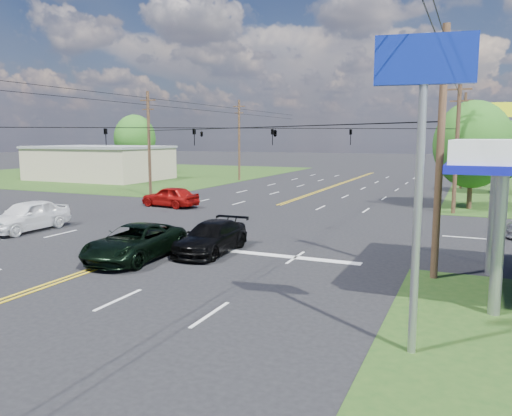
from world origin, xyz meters
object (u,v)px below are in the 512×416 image
at_px(tree_right_a, 473,145).
at_px(suv_black, 211,237).
at_px(pole_se, 440,151).
at_px(tree_right_b, 502,150).
at_px(pole_right_far, 463,140).
at_px(pole_ne, 457,144).
at_px(tree_far_l, 135,139).
at_px(polesign_se, 423,106).
at_px(retail_nw, 100,164).
at_px(pole_left_far, 239,139).
at_px(pole_nw, 149,143).
at_px(pickup_dkgreen, 135,242).
at_px(pickup_white, 27,216).

relative_size(tree_right_a, suv_black, 1.62).
distance_m(pole_se, suv_black, 10.85).
bearing_deg(pole_se, suv_black, 177.60).
bearing_deg(tree_right_b, pole_right_far, 131.19).
distance_m(pole_ne, tree_far_l, 50.54).
xyz_separation_m(pole_right_far, polesign_se, (0.00, -44.35, 0.99)).
height_order(pole_right_far, polesign_se, pole_right_far).
height_order(pole_se, polesign_se, pole_se).
distance_m(retail_nw, pole_ne, 45.02).
height_order(pole_se, pole_left_far, pole_left_far).
xyz_separation_m(retail_nw, pole_nw, (17.00, -13.00, 2.92)).
relative_size(pickup_dkgreen, polesign_se, 0.71).
xyz_separation_m(tree_far_l, pickup_white, (22.50, -40.00, -4.30)).
distance_m(pickup_white, polesign_se, 24.57).
relative_size(retail_nw, pickup_dkgreen, 2.86).
distance_m(pole_ne, pole_right_far, 19.00).
relative_size(pole_left_far, pickup_white, 1.91).
distance_m(pole_ne, tree_right_a, 3.16).
height_order(retail_nw, tree_far_l, tree_far_l).
distance_m(pole_ne, polesign_se, 25.38).
distance_m(tree_right_b, polesign_se, 40.55).
distance_m(retail_nw, pole_nw, 21.60).
bearing_deg(pole_left_far, tree_far_l, 168.11).
distance_m(retail_nw, pole_se, 53.09).
relative_size(pole_ne, tree_right_a, 1.16).
relative_size(pole_right_far, tree_far_l, 1.15).
bearing_deg(pole_nw, pickup_dkgreen, -56.12).
xyz_separation_m(pole_right_far, tree_right_b, (3.50, -4.00, -0.95)).
height_order(pole_nw, pickup_white, pole_nw).
distance_m(pole_ne, pickup_white, 28.49).
relative_size(pole_ne, pole_right_far, 0.95).
xyz_separation_m(pole_nw, suv_black, (16.00, -17.58, -4.18)).
bearing_deg(pickup_white, pole_right_far, 57.62).
xyz_separation_m(pole_right_far, tree_right_a, (1.00, -16.00, -0.30)).
relative_size(pole_se, tree_far_l, 1.09).
relative_size(pole_se, polesign_se, 1.21).
bearing_deg(pickup_white, tree_right_a, 40.02).
bearing_deg(pole_left_far, tree_right_a, -30.65).
relative_size(pole_nw, pickup_white, 1.81).
bearing_deg(pole_se, pole_ne, 90.00).
bearing_deg(tree_right_a, pole_left_far, 149.35).
bearing_deg(pole_se, retail_nw, 144.21).
distance_m(pole_se, pole_right_far, 37.00).
distance_m(pole_se, pickup_white, 22.88).
distance_m(pole_left_far, pickup_dkgreen, 41.60).
distance_m(pole_ne, pole_left_far, 32.20).
xyz_separation_m(pole_se, tree_right_a, (1.00, 21.00, -0.05)).
distance_m(pole_nw, pole_ne, 26.00).
distance_m(pole_ne, suv_black, 20.65).
height_order(tree_right_a, pickup_white, tree_right_a).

